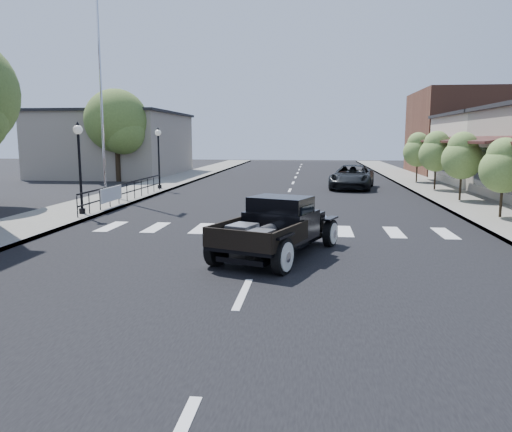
# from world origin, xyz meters

# --- Properties ---
(ground) EXTENTS (120.00, 120.00, 0.00)m
(ground) POSITION_xyz_m (0.00, 0.00, 0.00)
(ground) COLOR black
(ground) RESTS_ON ground
(road) EXTENTS (14.00, 80.00, 0.02)m
(road) POSITION_xyz_m (0.00, 15.00, 0.01)
(road) COLOR black
(road) RESTS_ON ground
(road_markings) EXTENTS (12.00, 60.00, 0.06)m
(road_markings) POSITION_xyz_m (0.00, 10.00, 0.00)
(road_markings) COLOR silver
(road_markings) RESTS_ON ground
(sidewalk_left) EXTENTS (3.00, 80.00, 0.15)m
(sidewalk_left) POSITION_xyz_m (-8.50, 15.00, 0.07)
(sidewalk_left) COLOR gray
(sidewalk_left) RESTS_ON ground
(sidewalk_right) EXTENTS (3.00, 80.00, 0.15)m
(sidewalk_right) POSITION_xyz_m (8.50, 15.00, 0.07)
(sidewalk_right) COLOR gray
(sidewalk_right) RESTS_ON ground
(low_building_left) EXTENTS (10.00, 12.00, 5.00)m
(low_building_left) POSITION_xyz_m (-15.00, 28.00, 2.50)
(low_building_left) COLOR gray
(low_building_left) RESTS_ON ground
(far_building_right) EXTENTS (11.00, 10.00, 7.00)m
(far_building_right) POSITION_xyz_m (15.50, 32.00, 3.50)
(far_building_right) COLOR brown
(far_building_right) RESTS_ON ground
(railing) EXTENTS (0.08, 10.00, 1.00)m
(railing) POSITION_xyz_m (-7.30, 10.00, 0.65)
(railing) COLOR black
(railing) RESTS_ON sidewalk_left
(banner) EXTENTS (0.04, 2.20, 0.60)m
(banner) POSITION_xyz_m (-7.22, 8.00, 0.45)
(banner) COLOR silver
(banner) RESTS_ON sidewalk_left
(lamp_post_b) EXTENTS (0.36, 0.36, 3.53)m
(lamp_post_b) POSITION_xyz_m (-7.60, 6.00, 1.92)
(lamp_post_b) COLOR black
(lamp_post_b) RESTS_ON sidewalk_left
(lamp_post_c) EXTENTS (0.36, 0.36, 3.53)m
(lamp_post_c) POSITION_xyz_m (-7.60, 16.00, 1.92)
(lamp_post_c) COLOR black
(lamp_post_c) RESTS_ON sidewalk_left
(flagpole) EXTENTS (0.12, 0.12, 12.56)m
(flagpole) POSITION_xyz_m (-9.20, 12.00, 6.43)
(flagpole) COLOR silver
(flagpole) RESTS_ON sidewalk_left
(big_tree_far) EXTENTS (4.43, 4.43, 6.50)m
(big_tree_far) POSITION_xyz_m (-12.50, 22.00, 3.25)
(big_tree_far) COLOR #4E682C
(big_tree_far) RESTS_ON ground
(small_tree_b) EXTENTS (1.70, 1.70, 2.83)m
(small_tree_b) POSITION_xyz_m (8.30, 6.91, 1.56)
(small_tree_b) COLOR olive
(small_tree_b) RESTS_ON sidewalk_right
(small_tree_c) EXTENTS (1.86, 1.86, 3.10)m
(small_tree_c) POSITION_xyz_m (8.30, 12.13, 1.70)
(small_tree_c) COLOR olive
(small_tree_c) RESTS_ON sidewalk_right
(small_tree_d) EXTENTS (1.92, 1.92, 3.21)m
(small_tree_d) POSITION_xyz_m (8.30, 17.16, 1.75)
(small_tree_d) COLOR olive
(small_tree_d) RESTS_ON sidewalk_right
(small_tree_e) EXTENTS (1.91, 1.91, 3.19)m
(small_tree_e) POSITION_xyz_m (8.30, 22.28, 1.74)
(small_tree_e) COLOR olive
(small_tree_e) RESTS_ON sidewalk_right
(hotrod_pickup) EXTENTS (3.63, 5.04, 1.59)m
(hotrod_pickup) POSITION_xyz_m (0.43, 0.32, 0.79)
(hotrod_pickup) COLOR black
(hotrod_pickup) RESTS_ON ground
(second_car) EXTENTS (3.20, 5.50, 1.44)m
(second_car) POSITION_xyz_m (3.72, 18.43, 0.72)
(second_car) COLOR black
(second_car) RESTS_ON ground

